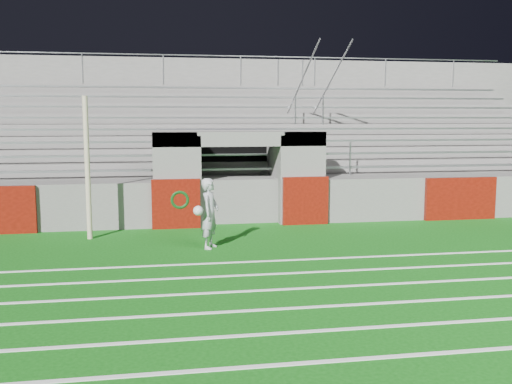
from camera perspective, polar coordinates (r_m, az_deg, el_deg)
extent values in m
plane|color=#0E540E|center=(12.96, 0.46, -5.86)|extent=(90.00, 90.00, 0.00)
cylinder|color=beige|center=(14.52, -16.51, 2.28)|extent=(0.13, 0.13, 3.51)
cube|color=white|center=(7.41, 8.93, -16.27)|extent=(28.00, 0.09, 0.01)
cube|color=white|center=(8.29, 6.68, -13.60)|extent=(28.00, 0.09, 0.01)
cube|color=white|center=(9.20, 4.90, -11.43)|extent=(28.00, 0.09, 0.01)
cube|color=white|center=(10.12, 3.47, -9.65)|extent=(28.00, 0.09, 0.01)
cube|color=white|center=(11.06, 2.29, -8.16)|extent=(28.00, 0.09, 0.01)
cube|color=white|center=(12.01, 1.30, -6.90)|extent=(28.00, 0.09, 0.01)
cube|color=#615F5C|center=(18.63, 22.62, -0.42)|extent=(10.60, 0.35, 1.25)
cube|color=#615F5C|center=(16.02, -8.10, 1.33)|extent=(1.20, 1.00, 2.60)
cube|color=#615F5C|center=(16.50, 4.50, 1.55)|extent=(1.20, 1.00, 2.60)
cube|color=black|center=(17.84, -2.46, 1.84)|extent=(2.60, 0.20, 2.50)
cube|color=#615F5C|center=(16.65, -5.91, 1.41)|extent=(0.10, 2.20, 2.50)
cube|color=#615F5C|center=(16.95, 1.87, 1.56)|extent=(0.10, 2.20, 2.50)
cube|color=#615F5C|center=(16.09, -1.72, 5.35)|extent=(4.80, 1.00, 0.40)
cube|color=#615F5C|center=(19.98, -3.23, 2.14)|extent=(26.00, 8.00, 0.20)
cube|color=#615F5C|center=(20.05, -3.21, 0.36)|extent=(26.00, 8.00, 1.05)
cube|color=#4E0D06|center=(15.54, -8.00, -1.18)|extent=(1.30, 0.15, 1.35)
cube|color=#4E0D06|center=(16.05, 4.96, -0.87)|extent=(1.30, 0.15, 1.35)
cube|color=#4E0D06|center=(17.82, 19.75, -0.62)|extent=(2.20, 0.15, 1.25)
cube|color=gray|center=(17.06, -2.14, 2.33)|extent=(23.00, 0.28, 0.06)
cube|color=#615F5C|center=(17.90, -2.49, 2.47)|extent=(24.00, 0.75, 0.38)
cube|color=gray|center=(17.77, -2.46, 3.76)|extent=(23.00, 0.28, 0.06)
cube|color=#615F5C|center=(18.63, -2.78, 3.25)|extent=(24.00, 0.75, 0.76)
cube|color=gray|center=(18.50, -2.75, 5.08)|extent=(23.00, 0.28, 0.06)
cube|color=#615F5C|center=(19.36, -3.05, 3.97)|extent=(24.00, 0.75, 1.14)
cube|color=gray|center=(19.23, -3.03, 6.30)|extent=(23.00, 0.28, 0.06)
cube|color=#615F5C|center=(20.09, -3.30, 4.63)|extent=(24.00, 0.75, 1.52)
cube|color=gray|center=(19.97, -3.29, 7.43)|extent=(23.00, 0.28, 0.06)
cube|color=#615F5C|center=(20.83, -3.53, 5.25)|extent=(24.00, 0.75, 1.90)
cube|color=gray|center=(20.72, -3.53, 8.47)|extent=(23.00, 0.28, 0.06)
cube|color=#615F5C|center=(21.57, -3.75, 5.82)|extent=(24.00, 0.75, 2.28)
cube|color=gray|center=(21.48, -3.75, 9.45)|extent=(23.00, 0.28, 0.06)
cube|color=#615F5C|center=(22.31, -3.95, 6.36)|extent=(24.00, 0.75, 2.66)
cube|color=gray|center=(22.24, -3.96, 10.35)|extent=(23.00, 0.28, 0.06)
cube|color=#615F5C|center=(22.98, -4.12, 6.55)|extent=(26.00, 0.60, 5.29)
cylinder|color=#A5A8AD|center=(17.27, 6.24, 3.29)|extent=(0.05, 0.05, 1.00)
cylinder|color=#A5A8AD|center=(20.13, 3.96, 8.22)|extent=(0.05, 0.05, 1.00)
cylinder|color=#A5A8AD|center=(23.13, 2.21, 11.89)|extent=(0.05, 0.05, 1.00)
cylinder|color=#A5A8AD|center=(20.15, 3.97, 9.64)|extent=(0.05, 6.02, 3.08)
cylinder|color=#A5A8AD|center=(17.57, 9.39, 3.30)|extent=(0.05, 0.05, 1.00)
cylinder|color=#A5A8AD|center=(20.39, 6.72, 8.17)|extent=(0.05, 0.05, 1.00)
cylinder|color=#A5A8AD|center=(23.36, 4.67, 11.82)|extent=(0.05, 0.05, 1.00)
cylinder|color=#A5A8AD|center=(20.41, 6.74, 9.58)|extent=(0.05, 6.02, 3.08)
cylinder|color=#A5A8AD|center=(22.82, -16.97, 11.77)|extent=(0.05, 0.05, 1.10)
cylinder|color=#A5A8AD|center=(22.65, -9.25, 12.02)|extent=(0.05, 0.05, 1.10)
cylinder|color=#A5A8AD|center=(22.88, -1.55, 12.07)|extent=(0.05, 0.05, 1.10)
cylinder|color=#A5A8AD|center=(23.49, 5.88, 11.91)|extent=(0.05, 0.05, 1.10)
cylinder|color=#A5A8AD|center=(24.45, 12.81, 11.59)|extent=(0.05, 0.05, 1.10)
cylinder|color=#A5A8AD|center=(25.73, 19.12, 11.15)|extent=(0.05, 0.05, 1.10)
cylinder|color=#A5A8AD|center=(22.81, -4.11, 13.45)|extent=(24.00, 0.05, 0.05)
imported|color=#A7AAB1|center=(13.08, -4.63, -2.15)|extent=(0.59, 0.70, 1.62)
sphere|color=white|center=(12.76, -5.81, -1.87)|extent=(0.22, 0.22, 0.22)
torus|color=#0C3D1B|center=(15.53, -7.63, -0.69)|extent=(0.51, 0.09, 0.51)
torus|color=#0B3A11|center=(15.49, -7.62, -0.78)|extent=(0.52, 0.10, 0.52)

